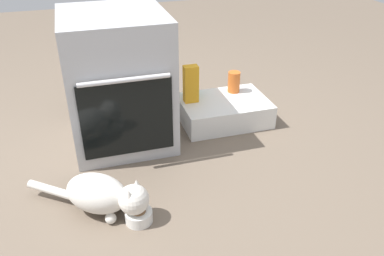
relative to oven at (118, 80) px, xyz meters
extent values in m
plane|color=#6B5B4C|center=(0.04, -0.44, -0.38)|extent=(8.00, 8.00, 0.00)
cube|color=#B7BABF|center=(0.00, 0.00, 0.00)|extent=(0.57, 0.60, 0.76)
cube|color=black|center=(0.00, -0.30, -0.09)|extent=(0.48, 0.01, 0.42)
cylinder|color=silver|center=(0.00, -0.33, 0.14)|extent=(0.45, 0.02, 0.02)
cube|color=white|center=(0.66, 0.02, -0.31)|extent=(0.56, 0.40, 0.15)
cylinder|color=white|center=(-0.04, -0.76, -0.35)|extent=(0.13, 0.13, 0.06)
sphere|color=brown|center=(-0.04, -0.76, -0.33)|extent=(0.07, 0.07, 0.07)
ellipsoid|color=silver|center=(-0.21, -0.64, -0.27)|extent=(0.35, 0.32, 0.18)
sphere|color=silver|center=(-0.05, -0.75, -0.26)|extent=(0.14, 0.14, 0.14)
cone|color=silver|center=(-0.03, -0.72, -0.21)|extent=(0.05, 0.05, 0.06)
cone|color=silver|center=(-0.08, -0.78, -0.21)|extent=(0.05, 0.05, 0.06)
cylinder|color=silver|center=(-0.41, -0.49, -0.32)|extent=(0.23, 0.18, 0.06)
sphere|color=silver|center=(-0.10, -0.65, -0.35)|extent=(0.05, 0.05, 0.05)
sphere|color=silver|center=(-0.16, -0.73, -0.35)|extent=(0.05, 0.05, 0.05)
cylinder|color=#D16023|center=(0.77, 0.13, -0.16)|extent=(0.08, 0.08, 0.14)
cylinder|color=green|center=(0.50, 0.17, -0.17)|extent=(0.07, 0.07, 0.12)
cube|color=orange|center=(0.45, 0.07, -0.11)|extent=(0.09, 0.06, 0.24)
camera|label=1|loc=(-0.20, -2.12, 0.90)|focal=36.99mm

